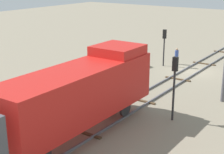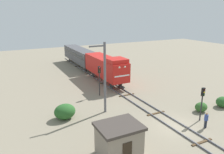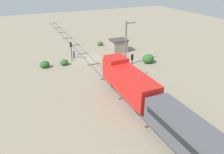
{
  "view_description": "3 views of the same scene",
  "coord_description": "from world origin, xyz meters",
  "px_view_note": "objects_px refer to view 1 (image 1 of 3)",
  "views": [
    {
      "loc": [
        -11.9,
        30.77,
        9.19
      ],
      "look_at": [
        0.8,
        12.5,
        2.39
      ],
      "focal_mm": 55.0,
      "sensor_mm": 36.0,
      "label": 1
    },
    {
      "loc": [
        -15.02,
        -14.9,
        11.21
      ],
      "look_at": [
        -0.13,
        14.22,
        1.59
      ],
      "focal_mm": 35.0,
      "sensor_mm": 36.0,
      "label": 2
    },
    {
      "loc": [
        12.58,
        39.27,
        15.52
      ],
      "look_at": [
        0.19,
        12.02,
        1.21
      ],
      "focal_mm": 35.0,
      "sensor_mm": 36.0,
      "label": 3
    }
  ],
  "objects_px": {
    "traffic_signal_mid": "(175,77)",
    "worker_near_track": "(177,55)",
    "locomotive": "(82,90)",
    "traffic_signal_near": "(164,41)"
  },
  "relations": [
    {
      "from": "locomotive",
      "to": "traffic_signal_near",
      "type": "relative_size",
      "value": 3.1
    },
    {
      "from": "locomotive",
      "to": "traffic_signal_near",
      "type": "distance_m",
      "value": 17.15
    },
    {
      "from": "traffic_signal_mid",
      "to": "worker_near_track",
      "type": "relative_size",
      "value": 2.47
    },
    {
      "from": "traffic_signal_mid",
      "to": "worker_near_track",
      "type": "height_order",
      "value": "traffic_signal_mid"
    },
    {
      "from": "locomotive",
      "to": "worker_near_track",
      "type": "xyz_separation_m",
      "value": [
        2.4,
        -18.24,
        -1.78
      ]
    },
    {
      "from": "locomotive",
      "to": "traffic_signal_near",
      "type": "height_order",
      "value": "locomotive"
    },
    {
      "from": "traffic_signal_near",
      "to": "locomotive",
      "type": "bearing_deg",
      "value": 100.75
    },
    {
      "from": "traffic_signal_near",
      "to": "traffic_signal_mid",
      "type": "relative_size",
      "value": 0.89
    },
    {
      "from": "locomotive",
      "to": "worker_near_track",
      "type": "bearing_deg",
      "value": -82.5
    },
    {
      "from": "locomotive",
      "to": "worker_near_track",
      "type": "distance_m",
      "value": 18.48
    }
  ]
}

